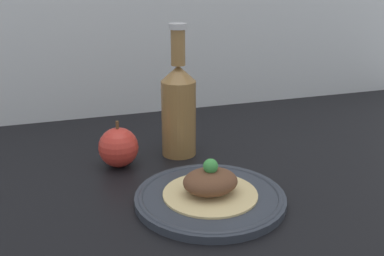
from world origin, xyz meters
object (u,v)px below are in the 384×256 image
plate (210,197)px  cider_bottle (177,107)px  apple (118,147)px  plated_food (210,184)px

plate → cider_bottle: 25.40cm
plate → cider_bottle: cider_bottle is taller
cider_bottle → apple: 15.48cm
plated_food → cider_bottle: bearing=88.2°
apple → cider_bottle: bearing=9.8°
plated_food → apple: apple is taller
plated_food → apple: 24.52cm
plated_food → plate: bearing=-104.0°
plated_food → apple: (-12.88, 20.86, 0.63)cm
plated_food → apple: size_ratio=1.70×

